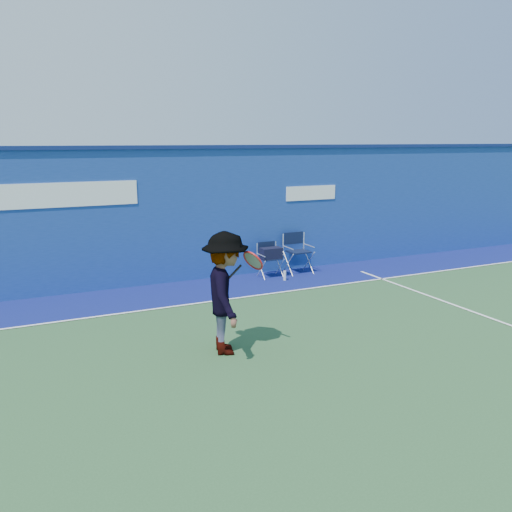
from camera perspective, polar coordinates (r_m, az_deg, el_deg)
name	(u,v)px	position (r m, az deg, el deg)	size (l,w,h in m)	color
ground	(272,362)	(8.11, 1.69, -11.07)	(80.00, 80.00, 0.00)	#2B512B
stadium_wall	(169,214)	(12.43, -9.18, 4.37)	(24.00, 0.50, 3.08)	navy
out_of_bounds_strip	(186,292)	(11.71, -7.41, -3.79)	(24.00, 1.80, 0.01)	navy
court_lines	(255,347)	(8.61, -0.13, -9.58)	(24.00, 12.00, 0.01)	white
directors_chair_left	(270,263)	(12.81, 1.52, -0.74)	(0.49, 0.44, 0.82)	silver
directors_chair_right	(298,261)	(13.27, 4.45, -0.48)	(0.58, 0.52, 0.98)	silver
water_bottle	(285,276)	(12.55, 3.05, -2.09)	(0.07, 0.07, 0.23)	silver
tennis_player	(226,293)	(8.18, -3.20, -3.91)	(1.06, 1.35, 1.87)	#EA4738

